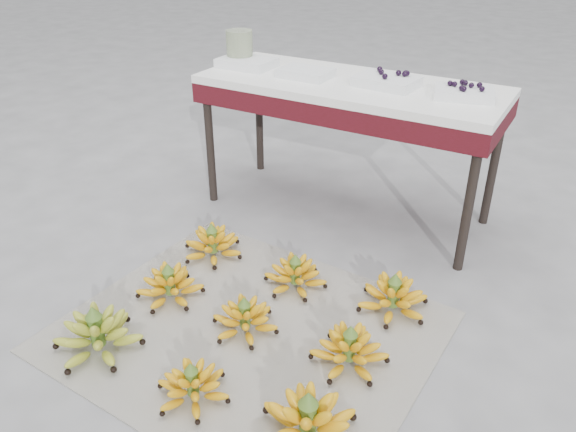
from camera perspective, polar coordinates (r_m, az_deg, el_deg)
The scene contains 17 objects.
ground at distance 2.13m, azimuth -4.91°, elevation -10.15°, with size 60.00×60.00×0.00m, color slate.
newspaper_mat at distance 2.06m, azimuth -4.09°, elevation -11.60°, with size 1.25×1.05×0.01m, color silver.
bunch_front_left at distance 2.04m, azimuth -18.80°, elevation -11.35°, with size 0.33×0.33×0.18m.
bunch_front_center at distance 1.81m, azimuth -9.66°, elevation -16.64°, with size 0.25×0.25×0.14m.
bunch_front_right at distance 1.67m, azimuth 2.02°, elevation -20.35°, with size 0.38×0.38×0.18m.
bunch_mid_left at distance 2.22m, azimuth -11.92°, elevation -6.93°, with size 0.31×0.31×0.15m.
bunch_mid_center at distance 2.03m, azimuth -4.40°, elevation -10.37°, with size 0.25×0.25×0.15m.
bunch_mid_right at distance 1.90m, azimuth 6.26°, elevation -13.40°, with size 0.26×0.26×0.16m.
bunch_back_left at distance 2.44m, azimuth -7.67°, elevation -2.87°, with size 0.33×0.33×0.16m.
bunch_back_center at distance 2.23m, azimuth 0.75°, elevation -6.04°, with size 0.25×0.25×0.15m.
bunch_back_right at distance 2.14m, azimuth 10.64°, elevation -8.11°, with size 0.33×0.33×0.16m.
vendor_table at distance 2.60m, azimuth 6.26°, elevation 11.86°, with size 1.36×0.54×0.65m.
tray_far_left at distance 2.81m, azimuth -4.21°, elevation 15.28°, with size 0.26×0.19×0.04m.
tray_left at distance 2.63m, azimuth 1.78°, elevation 14.33°, with size 0.23×0.17×0.04m.
tray_right at distance 2.53m, azimuth 10.04°, elevation 13.37°, with size 0.27×0.21×0.07m.
tray_far_right at distance 2.44m, azimuth 17.49°, elevation 11.88°, with size 0.27×0.22×0.06m.
glass_jar at distance 2.86m, azimuth -4.94°, elevation 16.70°, with size 0.13×0.13×0.16m, color beige.
Camera 1 is at (0.97, -1.33, 1.34)m, focal length 35.00 mm.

